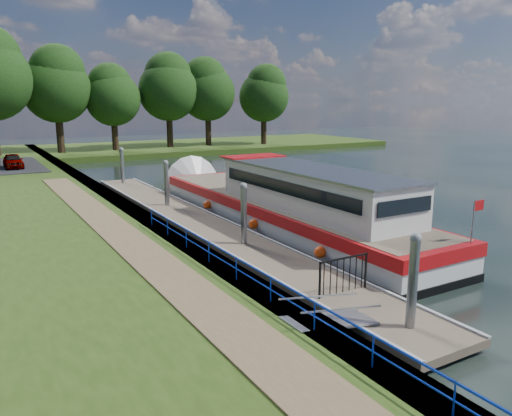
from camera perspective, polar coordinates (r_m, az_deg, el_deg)
ground at (r=14.50m, az=15.57°, el=-13.61°), size 160.00×160.00×0.00m
bank_edge at (r=25.61m, az=-13.51°, el=-1.27°), size 1.10×90.00×0.78m
far_bank at (r=64.91m, az=-10.78°, el=6.77°), size 60.00×18.00×0.60m
footpath at (r=18.51m, az=-12.69°, el=-5.07°), size 1.60×40.00×0.05m
blue_fence at (r=14.59m, az=-0.42°, el=-7.37°), size 0.04×18.04×0.72m
pontoon at (r=24.68m, az=-6.45°, el=-1.99°), size 2.50×30.00×0.56m
mooring_piles at (r=24.44m, az=-6.51°, el=0.50°), size 0.30×27.30×3.55m
gangway at (r=13.41m, az=8.48°, el=-12.51°), size 2.58×1.00×0.92m
gate_panel at (r=15.54m, az=9.98°, el=-6.97°), size 1.85×0.05×1.15m
barge at (r=25.01m, az=2.26°, el=0.39°), size 4.36×21.15×4.78m
horizon_trees at (r=58.19m, az=-22.99°, el=12.98°), size 54.38×10.03×12.87m
car_a at (r=45.08m, az=-26.02°, el=4.88°), size 1.38×3.43×1.17m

